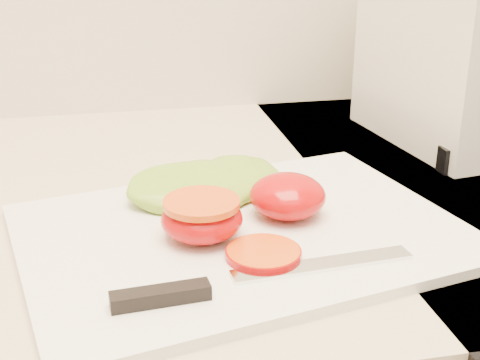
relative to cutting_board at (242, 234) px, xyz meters
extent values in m
cube|color=#C3B098|center=(-0.05, 0.12, -0.02)|extent=(3.92, 0.65, 0.03)
cube|color=white|center=(0.00, 0.00, 0.00)|extent=(0.45, 0.36, 0.01)
ellipsoid|color=#BC0907|center=(0.05, 0.02, 0.03)|extent=(0.07, 0.07, 0.04)
ellipsoid|color=#BC0907|center=(-0.04, -0.01, 0.02)|extent=(0.07, 0.07, 0.04)
cylinder|color=#B32E0C|center=(-0.04, -0.01, 0.04)|extent=(0.07, 0.07, 0.01)
cylinder|color=#E95E0F|center=(0.01, -0.06, 0.01)|extent=(0.06, 0.06, 0.01)
ellipsoid|color=#99C734|center=(-0.03, 0.08, 0.02)|extent=(0.15, 0.11, 0.03)
ellipsoid|color=#99C734|center=(0.01, 0.09, 0.02)|extent=(0.14, 0.14, 0.02)
cube|color=silver|center=(0.05, -0.08, 0.01)|extent=(0.16, 0.03, 0.00)
cube|color=black|center=(-0.09, -0.11, 0.01)|extent=(0.08, 0.02, 0.01)
cube|color=silver|center=(0.35, 0.23, 0.15)|extent=(0.23, 0.27, 0.30)
camera|label=1|loc=(-0.12, -0.54, 0.28)|focal=50.00mm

